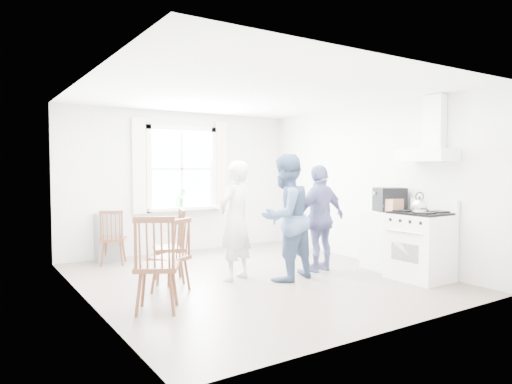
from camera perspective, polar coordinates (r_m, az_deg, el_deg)
name	(u,v)px	position (r m, az deg, el deg)	size (l,w,h in m)	color
room_shell	(253,187)	(6.42, -0.35, 0.68)	(4.62, 5.12, 2.64)	#78695C
window_assembly	(182,173)	(8.58, -9.21, 2.31)	(1.88, 0.24, 1.70)	white
range_hood	(430,144)	(6.86, 20.87, 5.65)	(0.45, 0.76, 0.94)	white
shelf_unit	(108,237)	(8.08, -17.96, -5.40)	(0.40, 0.30, 0.80)	gray
gas_stove	(420,245)	(6.81, 19.85, -6.27)	(0.68, 0.76, 1.12)	white
kettle	(419,206)	(6.53, 19.75, -1.68)	(0.21, 0.21, 0.29)	silver
low_cabinet	(385,240)	(7.31, 15.78, -5.85)	(0.50, 0.55, 0.90)	white
stereo_stack	(390,200)	(7.24, 16.36, -0.92)	(0.51, 0.49, 0.36)	black
cardboard_box	(393,205)	(7.13, 16.76, -1.62)	(0.32, 0.23, 0.20)	#AA7752
windsor_chair_a	(177,247)	(5.80, -9.84, -6.82)	(0.54, 0.54, 0.94)	#4B2718
windsor_chair_b	(155,254)	(4.99, -12.48, -7.57)	(0.60, 0.60, 1.07)	#4B2718
windsor_chair_c	(177,237)	(6.41, -9.88, -5.55)	(0.52, 0.52, 1.00)	#4B2718
person_left	(235,221)	(6.37, -2.63, -3.58)	(0.61, 0.61, 1.66)	silver
person_mid	(285,217)	(6.35, 3.70, -3.17)	(0.85, 0.85, 1.76)	#415679
person_right	(320,218)	(6.97, 8.04, -3.24)	(0.94, 0.94, 1.61)	navy
potted_plant	(181,198)	(8.49, -9.33, -0.70)	(0.19, 0.19, 0.34)	#377D3B
windsor_chair_d	(112,232)	(7.65, -17.55, -4.74)	(0.50, 0.49, 0.90)	#4B2718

